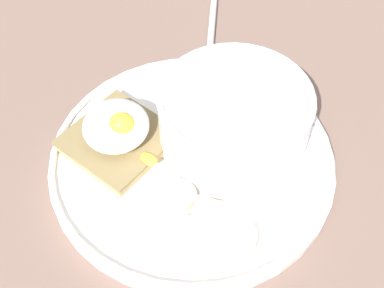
# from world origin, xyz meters

# --- Properties ---
(ground_plane) EXTENTS (1.20, 1.20, 0.02)m
(ground_plane) POSITION_xyz_m (0.00, 0.00, 0.01)
(ground_plane) COLOR #765B50
(ground_plane) RESTS_ON ground
(plate) EXTENTS (0.27, 0.27, 0.02)m
(plate) POSITION_xyz_m (0.00, 0.00, 0.03)
(plate) COLOR white
(plate) RESTS_ON ground_plane
(oatmeal_bowl) EXTENTS (0.14, 0.14, 0.06)m
(oatmeal_bowl) POSITION_xyz_m (-0.03, 0.03, 0.06)
(oatmeal_bowl) COLOR white
(oatmeal_bowl) RESTS_ON plate
(toast_slice) EXTENTS (0.12, 0.12, 0.01)m
(toast_slice) POSITION_xyz_m (0.00, -0.07, 0.04)
(toast_slice) COLOR olive
(toast_slice) RESTS_ON plate
(poached_egg) EXTENTS (0.06, 0.08, 0.04)m
(poached_egg) POSITION_xyz_m (0.00, -0.07, 0.06)
(poached_egg) COLOR white
(poached_egg) RESTS_ON toast_slice
(banana_slice_front) EXTENTS (0.05, 0.05, 0.02)m
(banana_slice_front) POSITION_xyz_m (0.08, 0.06, 0.04)
(banana_slice_front) COLOR #FCF0C7
(banana_slice_front) RESTS_ON plate
(banana_slice_left) EXTENTS (0.04, 0.04, 0.01)m
(banana_slice_left) POSITION_xyz_m (0.08, 0.01, 0.03)
(banana_slice_left) COLOR #F4E1BD
(banana_slice_left) RESTS_ON plate
(banana_slice_back) EXTENTS (0.03, 0.03, 0.02)m
(banana_slice_back) POSITION_xyz_m (0.05, -0.00, 0.04)
(banana_slice_back) COLOR #F8E5BC
(banana_slice_back) RESTS_ON plate
(banana_slice_right) EXTENTS (0.05, 0.05, 0.01)m
(banana_slice_right) POSITION_xyz_m (0.06, 0.03, 0.04)
(banana_slice_right) COLOR #F7E6C6
(banana_slice_right) RESTS_ON plate
(spoon) EXTENTS (0.13, 0.03, 0.01)m
(spoon) POSITION_xyz_m (-0.17, -0.02, 0.02)
(spoon) COLOR silver
(spoon) RESTS_ON ground_plane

